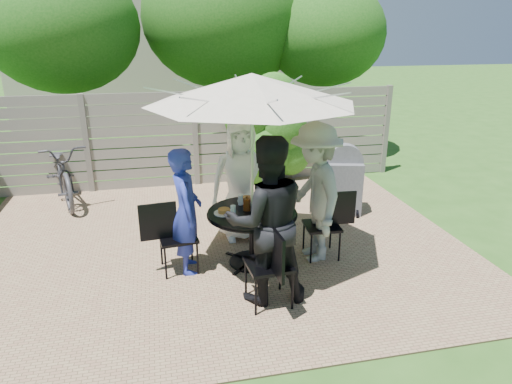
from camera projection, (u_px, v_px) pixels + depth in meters
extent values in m
plane|color=#2A531A|center=(218.00, 252.00, 6.36)|extent=(60.00, 60.00, 0.00)
cube|color=#987C58|center=(213.00, 237.00, 6.81)|extent=(7.00, 6.00, 0.02)
cube|color=gray|center=(195.00, 139.00, 8.80)|extent=(8.00, 0.10, 1.85)
ellipsoid|color=#1E4F12|center=(268.00, 139.00, 8.95)|extent=(1.20, 0.70, 1.80)
cube|color=#A09285|center=(171.00, 41.00, 16.54)|extent=(10.00, 6.00, 5.00)
ellipsoid|color=#174C11|center=(61.00, 27.00, 9.45)|extent=(3.20, 3.20, 2.72)
ellipsoid|color=#174C11|center=(225.00, 17.00, 10.54)|extent=(3.80, 3.80, 3.23)
ellipsoid|color=#174C11|center=(324.00, 34.00, 10.45)|extent=(2.80, 2.80, 2.38)
cylinder|color=black|center=(252.00, 212.00, 5.81)|extent=(1.15, 1.15, 0.03)
cylinder|color=black|center=(252.00, 238.00, 5.94)|extent=(0.08, 0.08, 0.73)
cylinder|color=black|center=(252.00, 262.00, 6.05)|extent=(0.61, 0.61, 0.04)
cylinder|color=silver|center=(252.00, 180.00, 5.66)|extent=(0.04, 0.04, 2.33)
cone|color=beige|center=(252.00, 89.00, 5.29)|extent=(2.57, 2.57, 0.35)
cube|color=black|center=(240.00, 207.00, 6.79)|extent=(0.48, 0.48, 0.03)
cube|color=black|center=(239.00, 188.00, 6.91)|extent=(0.09, 0.42, 0.43)
imported|color=white|center=(241.00, 181.00, 6.52)|extent=(0.88, 0.58, 1.78)
cube|color=black|center=(178.00, 237.00, 5.72)|extent=(0.51, 0.51, 0.04)
cube|color=black|center=(158.00, 221.00, 5.57)|extent=(0.46, 0.08, 0.47)
imported|color=navy|center=(186.00, 212.00, 5.63)|extent=(0.39, 0.59, 1.62)
cube|color=black|center=(269.00, 265.00, 5.02)|extent=(0.51, 0.51, 0.04)
cube|color=black|center=(276.00, 253.00, 4.71)|extent=(0.06, 0.48, 0.49)
imported|color=black|center=(267.00, 221.00, 4.97)|extent=(0.94, 0.74, 1.92)
cube|color=black|center=(322.00, 226.00, 6.08)|extent=(0.47, 0.47, 0.04)
cube|color=black|center=(339.00, 208.00, 6.03)|extent=(0.45, 0.06, 0.46)
imported|color=#9D9E99|center=(315.00, 193.00, 5.90)|extent=(0.71, 1.21, 1.86)
cylinder|color=white|center=(247.00, 201.00, 6.14)|extent=(0.26, 0.26, 0.01)
cylinder|color=#BE8138|center=(247.00, 199.00, 6.13)|extent=(0.15, 0.15, 0.05)
cylinder|color=white|center=(224.00, 213.00, 5.74)|extent=(0.26, 0.26, 0.01)
cylinder|color=#BE8138|center=(224.00, 211.00, 5.73)|extent=(0.15, 0.15, 0.05)
cylinder|color=white|center=(258.00, 222.00, 5.47)|extent=(0.26, 0.26, 0.01)
cylinder|color=#BE8138|center=(258.00, 219.00, 5.46)|extent=(0.15, 0.15, 0.05)
cylinder|color=white|center=(279.00, 209.00, 5.87)|extent=(0.26, 0.26, 0.01)
cylinder|color=#BE8138|center=(280.00, 206.00, 5.86)|extent=(0.15, 0.15, 0.05)
cylinder|color=silver|center=(241.00, 200.00, 6.00)|extent=(0.07, 0.07, 0.14)
cylinder|color=silver|center=(233.00, 211.00, 5.64)|extent=(0.07, 0.07, 0.14)
cylinder|color=silver|center=(265.00, 213.00, 5.56)|extent=(0.07, 0.07, 0.14)
cylinder|color=#59280C|center=(247.00, 204.00, 5.81)|extent=(0.09, 0.09, 0.16)
cylinder|color=#C6B293|center=(256.00, 200.00, 6.01)|extent=(0.08, 0.08, 0.12)
imported|color=#333338|center=(62.00, 171.00, 8.08)|extent=(1.32, 2.23, 1.11)
cube|color=#5D5E63|center=(343.00, 188.00, 7.57)|extent=(0.68, 0.58, 0.90)
cylinder|color=#5D5E63|center=(345.00, 162.00, 7.42)|extent=(0.62, 0.32, 0.59)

